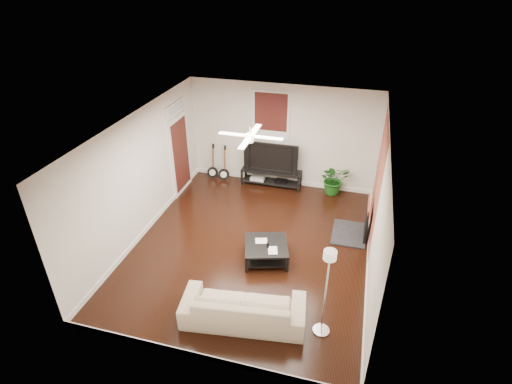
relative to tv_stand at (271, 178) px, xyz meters
The scene contains 14 objects.
room 3.02m from the tv_stand, 85.66° to the right, with size 5.01×6.01×2.81m.
brick_accent 3.44m from the tv_stand, 33.41° to the right, with size 0.02×2.20×2.80m, color #9D4432.
fireplace 3.01m from the tv_stand, 36.44° to the right, with size 0.80×1.10×0.92m, color black.
window_back 1.73m from the tv_stand, 115.13° to the left, with size 1.00×0.06×1.30m, color #401311.
door_left 2.62m from the tv_stand, 158.63° to the right, with size 0.08×1.00×2.50m, color white.
tv_stand is the anchor object (origin of this frame).
tv 0.65m from the tv_stand, 90.00° to the left, with size 1.48×0.19×0.85m, color black.
coffee_table 3.18m from the tv_stand, 78.54° to the right, with size 0.88×0.88×0.37m, color black.
sofa 4.87m from the tv_stand, 82.29° to the right, with size 2.13×0.83×0.62m, color tan.
floor_lamp 5.17m from the tv_stand, 67.02° to the right, with size 0.29×0.29×1.74m, color silver, non-canonical shape.
potted_plant 1.71m from the tv_stand, ahead, with size 0.75×0.65×0.84m, color #185518.
guitar_left 1.74m from the tv_stand, behind, with size 0.31×0.22×1.00m, color black, non-canonical shape.
guitar_right 1.40m from the tv_stand, behind, with size 0.31×0.22×1.00m, color black, non-canonical shape.
ceiling_fan 3.66m from the tv_stand, 85.66° to the right, with size 1.24×1.24×0.32m, color white, non-canonical shape.
Camera 1 is at (1.96, -6.78, 5.52)m, focal length 28.22 mm.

